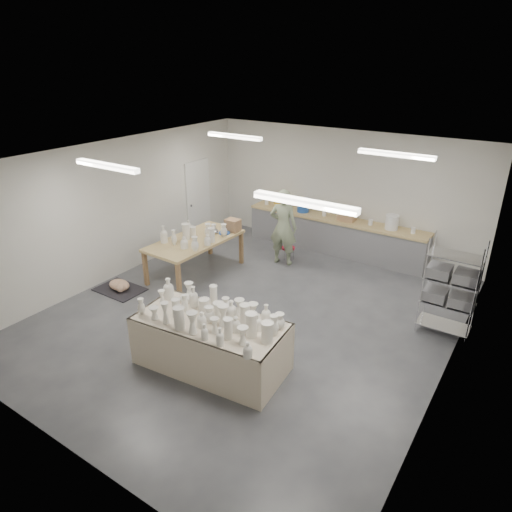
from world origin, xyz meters
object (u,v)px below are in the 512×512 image
Objects in this scene: drying_table at (212,341)px; potter at (283,227)px; work_table at (198,238)px; red_stool at (288,249)px.

drying_table is 4.22m from potter.
drying_table is 3.48m from work_table.
potter reaches higher than drying_table.
work_table is 5.50× the size of red_stool.
red_stool is at bearing -99.78° from potter.
drying_table is 5.95× the size of red_stool.
red_stool is (0.00, 0.27, -0.64)m from potter.
potter is 0.69m from red_stool.
drying_table is at bearing -75.79° from red_stool.
potter is at bearing 99.73° from drying_table.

